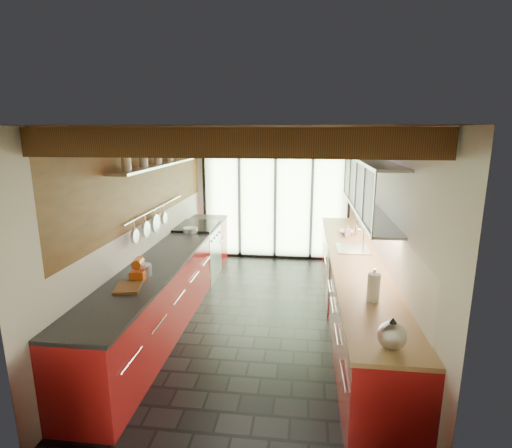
# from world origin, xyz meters

# --- Properties ---
(ground) EXTENTS (5.50, 5.50, 0.00)m
(ground) POSITION_xyz_m (0.00, 0.00, 0.00)
(ground) COLOR black
(ground) RESTS_ON ground
(room_shell) EXTENTS (5.50, 5.50, 5.50)m
(room_shell) POSITION_xyz_m (0.00, 0.00, 1.65)
(room_shell) COLOR silver
(room_shell) RESTS_ON ground
(ceiling_beams) EXTENTS (3.14, 5.06, 4.90)m
(ceiling_beams) POSITION_xyz_m (-0.00, 0.38, 2.46)
(ceiling_beams) COLOR #593316
(ceiling_beams) RESTS_ON ground
(glass_door) EXTENTS (2.95, 0.10, 2.90)m
(glass_door) POSITION_xyz_m (0.00, 2.69, 1.66)
(glass_door) COLOR #C6EAAD
(glass_door) RESTS_ON ground
(left_counter) EXTENTS (0.68, 5.00, 0.92)m
(left_counter) POSITION_xyz_m (-1.28, 0.00, 0.46)
(left_counter) COLOR #AD1719
(left_counter) RESTS_ON ground
(range_stove) EXTENTS (0.66, 0.90, 0.97)m
(range_stove) POSITION_xyz_m (-1.28, 1.45, 0.47)
(range_stove) COLOR silver
(range_stove) RESTS_ON ground
(right_counter) EXTENTS (0.68, 5.00, 0.92)m
(right_counter) POSITION_xyz_m (1.27, 0.00, 0.46)
(right_counter) COLOR #AD1719
(right_counter) RESTS_ON ground
(sink_assembly) EXTENTS (0.45, 0.52, 0.43)m
(sink_assembly) POSITION_xyz_m (1.29, 0.40, 0.96)
(sink_assembly) COLOR silver
(sink_assembly) RESTS_ON right_counter
(upper_cabinets_right) EXTENTS (0.34, 3.00, 3.00)m
(upper_cabinets_right) POSITION_xyz_m (1.43, 0.30, 1.85)
(upper_cabinets_right) COLOR silver
(upper_cabinets_right) RESTS_ON ground
(left_wall_fixtures) EXTENTS (0.28, 2.60, 0.96)m
(left_wall_fixtures) POSITION_xyz_m (-1.47, 0.14, 1.88)
(left_wall_fixtures) COLOR silver
(left_wall_fixtures) RESTS_ON ground
(stand_mixer) EXTENTS (0.19, 0.29, 0.25)m
(stand_mixer) POSITION_xyz_m (-1.27, -1.05, 1.02)
(stand_mixer) COLOR #C94910
(stand_mixer) RESTS_ON left_counter
(pot_large) EXTENTS (0.22, 0.22, 0.13)m
(pot_large) POSITION_xyz_m (-1.27, -0.97, 0.99)
(pot_large) COLOR silver
(pot_large) RESTS_ON left_counter
(pot_small) EXTENTS (0.32, 0.32, 0.09)m
(pot_small) POSITION_xyz_m (-1.27, 1.02, 0.97)
(pot_small) COLOR silver
(pot_small) RESTS_ON left_counter
(cutting_board) EXTENTS (0.33, 0.40, 0.03)m
(cutting_board) POSITION_xyz_m (-1.27, -1.36, 0.94)
(cutting_board) COLOR brown
(cutting_board) RESTS_ON left_counter
(kettle) EXTENTS (0.28, 0.31, 0.26)m
(kettle) POSITION_xyz_m (1.27, -2.25, 1.04)
(kettle) COLOR silver
(kettle) RESTS_ON right_counter
(paper_towel) EXTENTS (0.13, 0.13, 0.34)m
(paper_towel) POSITION_xyz_m (1.27, -1.37, 1.06)
(paper_towel) COLOR white
(paper_towel) RESTS_ON right_counter
(soap_bottle) EXTENTS (0.09, 0.09, 0.18)m
(soap_bottle) POSITION_xyz_m (1.27, 1.10, 1.01)
(soap_bottle) COLOR silver
(soap_bottle) RESTS_ON right_counter
(bowl) EXTENTS (0.28, 0.28, 0.06)m
(bowl) POSITION_xyz_m (1.27, 1.26, 0.95)
(bowl) COLOR silver
(bowl) RESTS_ON right_counter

